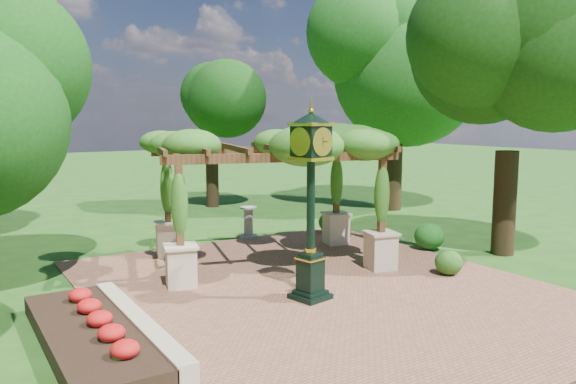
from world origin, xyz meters
TOP-DOWN VIEW (x-y plane):
  - ground at (0.00, 0.00)m, footprint 120.00×120.00m
  - brick_plaza at (0.00, 1.00)m, footprint 10.00×12.00m
  - border_wall at (-4.60, 0.50)m, footprint 0.35×5.00m
  - flower_bed at (-5.50, 0.50)m, footprint 1.50×5.00m
  - pedestal_clock at (-0.66, 0.50)m, footprint 0.99×0.99m
  - pergola at (0.22, 3.82)m, footprint 6.97×5.32m
  - sundial at (1.24, 7.01)m, footprint 0.79×0.79m
  - shrub_front at (3.50, 0.20)m, footprint 0.92×0.92m
  - shrub_mid at (5.18, 2.50)m, footprint 1.10×1.10m
  - shrub_back at (4.11, 6.23)m, footprint 0.90×0.90m
  - tree_north at (3.13, 14.05)m, footprint 3.69×3.69m
  - tree_east_far at (9.59, 8.98)m, footprint 6.07×6.07m
  - tree_east_near at (6.72, 0.99)m, footprint 4.39×4.39m

SIDE VIEW (x-z plane):
  - ground at x=0.00m, z-range 0.00..0.00m
  - brick_plaza at x=0.00m, z-range 0.00..0.04m
  - flower_bed at x=-5.50m, z-range 0.00..0.36m
  - border_wall at x=-4.60m, z-range 0.00..0.40m
  - shrub_front at x=3.50m, z-range 0.04..0.69m
  - shrub_back at x=4.11m, z-range 0.04..0.77m
  - shrub_mid at x=5.18m, z-range 0.04..0.86m
  - sundial at x=1.24m, z-range -0.07..1.03m
  - pedestal_clock at x=-0.66m, z-range 0.42..4.69m
  - pergola at x=0.22m, z-range 1.25..5.14m
  - tree_north at x=3.13m, z-range 1.22..7.75m
  - tree_east_near at x=6.72m, z-range 1.50..9.57m
  - tree_east_far at x=9.59m, z-range 1.93..12.16m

